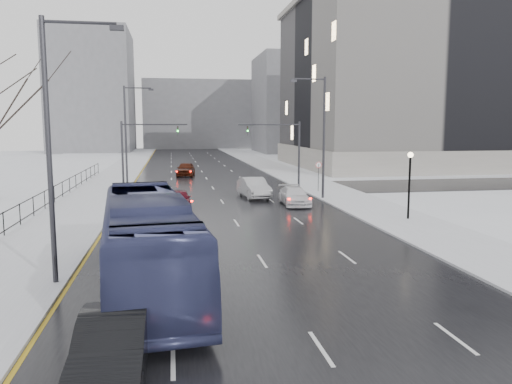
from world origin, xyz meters
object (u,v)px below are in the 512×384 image
lamppost_r_mid (410,176)px  sedan_right_near (254,188)px  sedan_right_far (294,196)px  streetlight_r_mid (321,132)px  streetlight_l_near (55,139)px  sedan_left_near (113,346)px  mast_signal_left (134,147)px  sedan_center_far (186,169)px  sedan_center_near (180,199)px  bus (148,242)px  streetlight_l_far (128,130)px  mast_signal_right (288,146)px  no_uturn_sign (319,168)px

lamppost_r_mid → sedan_right_near: bearing=124.5°
sedan_right_far → streetlight_r_mid: bearing=43.8°
streetlight_l_near → sedan_left_near: 9.41m
mast_signal_left → sedan_center_far: 14.65m
sedan_center_near → sedan_right_far: (8.73, -0.07, 0.02)m
sedan_center_near → sedan_center_far: (1.13, 23.84, 0.17)m
lamppost_r_mid → sedan_center_near: size_ratio=1.08×
lamppost_r_mid → bus: bearing=-145.3°
bus → sedan_center_near: size_ratio=3.22×
streetlight_l_near → sedan_center_far: (5.90, 41.37, -4.74)m
streetlight_l_far → lamppost_r_mid: size_ratio=2.34×
sedan_center_near → mast_signal_left: bearing=109.9°
lamppost_r_mid → mast_signal_left: size_ratio=0.66×
streetlight_l_near → sedan_center_far: streetlight_l_near is taller
sedan_center_near → sedan_right_near: 7.61m
sedan_center_far → sedan_left_near: bearing=-86.4°
bus → streetlight_l_far: bearing=89.8°
lamppost_r_mid → sedan_left_near: size_ratio=0.92×
lamppost_r_mid → mast_signal_left: (-18.33, 18.00, 1.16)m
sedan_center_near → sedan_right_far: sedan_right_far is taller
mast_signal_left → sedan_right_near: 12.36m
mast_signal_right → sedan_left_near: 37.97m
sedan_right_far → no_uturn_sign: bearing=61.3°
streetlight_l_far → sedan_right_far: 20.43m
lamppost_r_mid → mast_signal_left: mast_signal_left is taller
streetlight_l_far → mast_signal_left: size_ratio=1.54×
mast_signal_right → sedan_center_far: mast_signal_right is taller
mast_signal_right → sedan_center_far: (-9.60, 13.37, -3.22)m
streetlight_l_far → sedan_right_far: bearing=-47.1°
streetlight_r_mid → bus: streetlight_r_mid is taller
streetlight_l_near → sedan_center_far: 42.06m
mast_signal_left → sedan_left_near: bearing=-86.9°
mast_signal_right → bus: 31.54m
streetlight_l_near → streetlight_l_far: size_ratio=1.00×
mast_signal_left → sedan_left_near: (1.90, -35.61, -3.30)m
lamppost_r_mid → sedan_left_near: 24.18m
sedan_center_far → lamppost_r_mid: bearing=-59.7°
mast_signal_left → sedan_right_near: bearing=-31.2°
sedan_center_far → sedan_right_near: bearing=-67.9°
lamppost_r_mid → no_uturn_sign: (-1.80, 14.00, -0.64)m
streetlight_l_near → streetlight_l_far: same height
streetlight_r_mid → sedan_right_far: (-2.84, -2.54, -4.89)m
sedan_left_near → no_uturn_sign: bearing=65.6°
sedan_center_near → sedan_center_far: size_ratio=0.80×
streetlight_l_far → sedan_right_near: size_ratio=1.93×
bus → sedan_center_near: 18.61m
sedan_right_near → streetlight_r_mid: bearing=-25.4°
sedan_center_far → sedan_right_far: bearing=-65.0°
sedan_right_far → streetlight_l_near: bearing=-125.8°
bus → sedan_left_near: bearing=-100.8°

